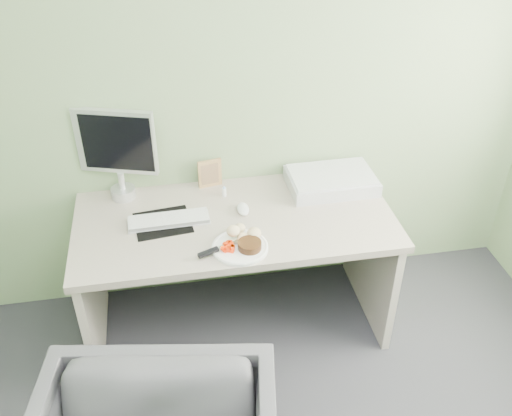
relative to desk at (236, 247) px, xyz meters
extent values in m
plane|color=gray|center=(0.00, 0.38, 0.80)|extent=(3.50, 0.00, 3.50)
cube|color=#AFA193|center=(0.00, 0.00, 0.16)|extent=(1.60, 0.75, 0.04)
cube|color=#BAAD9E|center=(-0.76, 0.00, -0.20)|extent=(0.04, 0.70, 0.69)
cube|color=#BAAD9E|center=(0.76, 0.00, -0.20)|extent=(0.04, 0.70, 0.69)
cylinder|color=white|center=(-0.01, -0.24, 0.19)|extent=(0.26, 0.26, 0.01)
cylinder|color=black|center=(0.03, -0.26, 0.21)|extent=(0.12, 0.12, 0.04)
ellipsoid|color=tan|center=(0.01, -0.18, 0.23)|extent=(0.14, 0.12, 0.07)
cube|color=#FF3105|center=(-0.07, -0.25, 0.22)|extent=(0.08, 0.07, 0.04)
cube|color=silver|center=(-0.04, -0.23, 0.21)|extent=(0.15, 0.08, 0.01)
cube|color=black|center=(-0.16, -0.28, 0.21)|extent=(0.10, 0.06, 0.02)
cube|color=black|center=(-0.36, 0.02, 0.18)|extent=(0.30, 0.27, 0.00)
cube|color=white|center=(-0.33, 0.03, 0.20)|extent=(0.40, 0.13, 0.02)
ellipsoid|color=white|center=(0.05, 0.05, 0.20)|extent=(0.06, 0.11, 0.04)
cube|color=#AA824F|center=(-0.09, 0.32, 0.26)|extent=(0.13, 0.04, 0.16)
cylinder|color=white|center=(-0.03, 0.21, 0.21)|extent=(0.02, 0.02, 0.05)
cone|color=#95BBEF|center=(-0.03, 0.21, 0.24)|extent=(0.02, 0.02, 0.02)
cube|color=silver|center=(0.56, 0.20, 0.22)|extent=(0.47, 0.31, 0.07)
cylinder|color=silver|center=(-0.55, 0.29, 0.21)|extent=(0.13, 0.13, 0.05)
cylinder|color=silver|center=(-0.55, 0.29, 0.28)|extent=(0.03, 0.03, 0.09)
cube|color=silver|center=(-0.55, 0.32, 0.50)|extent=(0.40, 0.16, 0.35)
cube|color=black|center=(-0.55, 0.30, 0.50)|extent=(0.35, 0.12, 0.30)
camera|label=1|loc=(-0.30, -2.29, 1.86)|focal=40.00mm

